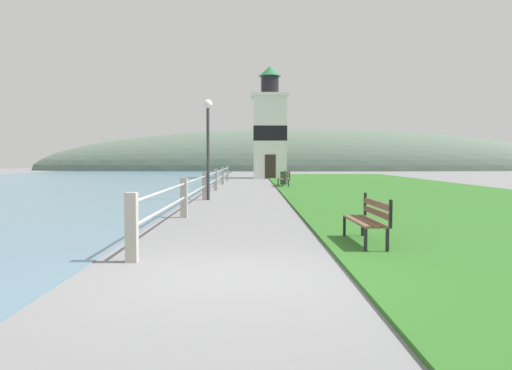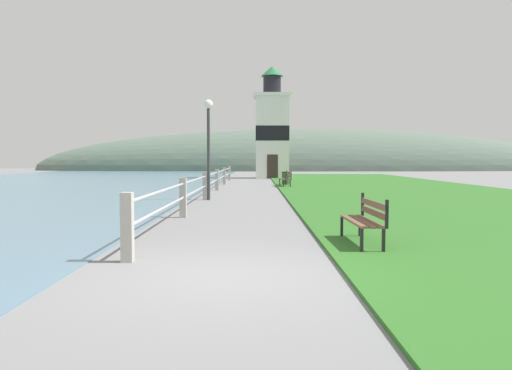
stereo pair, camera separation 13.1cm
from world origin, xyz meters
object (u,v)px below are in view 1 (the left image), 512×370
(lighthouse, at_px, (270,130))
(trash_bin, at_px, (284,178))
(park_bench_near, at_px, (369,217))
(park_bench_midway, at_px, (285,178))
(lamp_post, at_px, (208,131))

(lighthouse, distance_m, trash_bin, 12.37)
(park_bench_near, height_order, trash_bin, park_bench_near)
(park_bench_near, height_order, park_bench_midway, same)
(park_bench_near, xyz_separation_m, lamp_post, (-3.91, 10.52, 2.20))
(park_bench_near, distance_m, trash_bin, 21.63)
(trash_bin, bearing_deg, lighthouse, 92.36)
(lamp_post, bearing_deg, park_bench_midway, 68.56)
(park_bench_near, xyz_separation_m, trash_bin, (-0.18, 21.63, -0.11))
(lamp_post, bearing_deg, park_bench_near, -69.61)
(park_bench_near, relative_size, trash_bin, 2.12)
(park_bench_near, height_order, lighthouse, lighthouse)
(trash_bin, bearing_deg, lamp_post, -108.54)
(trash_bin, bearing_deg, park_bench_midway, -92.59)
(lighthouse, bearing_deg, trash_bin, -87.64)
(park_bench_near, relative_size, park_bench_midway, 0.99)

